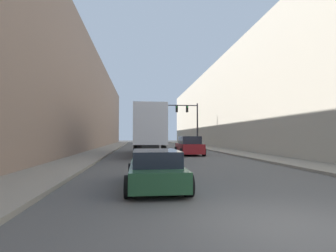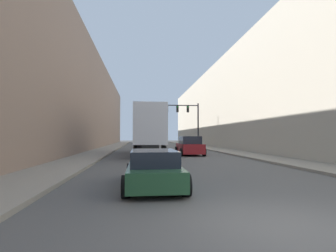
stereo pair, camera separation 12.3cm
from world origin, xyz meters
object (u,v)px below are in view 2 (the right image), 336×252
object	(u,v)px
semi_truck	(148,130)
suv_car	(189,146)
sedan_car	(153,169)
traffic_signal_gantry	(187,116)

from	to	relation	value
semi_truck	suv_car	bearing A→B (deg)	-10.95
sedan_car	traffic_signal_gantry	xyz separation A→B (m)	(6.01, 26.50, 3.87)
traffic_signal_gantry	semi_truck	bearing A→B (deg)	-117.47
sedan_car	suv_car	bearing A→B (deg)	74.49
sedan_car	traffic_signal_gantry	size ratio (longest dim) A/B	0.72
suv_car	traffic_signal_gantry	size ratio (longest dim) A/B	0.74
sedan_car	traffic_signal_gantry	bearing A→B (deg)	77.22
semi_truck	traffic_signal_gantry	world-z (taller)	traffic_signal_gantry
semi_truck	suv_car	world-z (taller)	semi_truck
semi_truck	suv_car	size ratio (longest dim) A/B	2.57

